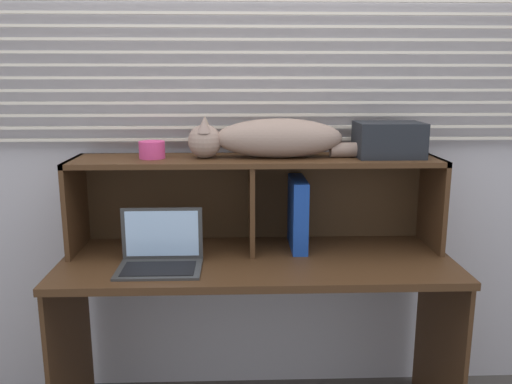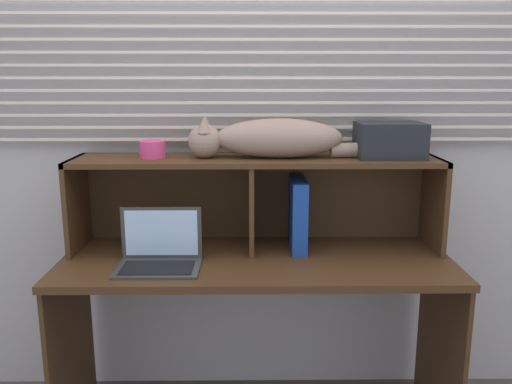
{
  "view_description": "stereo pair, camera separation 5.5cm",
  "coord_description": "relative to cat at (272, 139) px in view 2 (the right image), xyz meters",
  "views": [
    {
      "loc": [
        -0.08,
        -1.86,
        1.5
      ],
      "look_at": [
        0.0,
        0.34,
        1.01
      ],
      "focal_mm": 37.14,
      "sensor_mm": 36.0,
      "label": 1
    },
    {
      "loc": [
        -0.02,
        -1.86,
        1.5
      ],
      "look_at": [
        0.0,
        0.34,
        1.01
      ],
      "focal_mm": 37.14,
      "sensor_mm": 36.0,
      "label": 2
    }
  ],
  "objects": [
    {
      "name": "binder_upright",
      "position": [
        0.11,
        0.0,
        -0.32
      ],
      "size": [
        0.06,
        0.26,
        0.3
      ],
      "primitive_type": "cube",
      "color": "#183E9D",
      "rests_on": "desk"
    },
    {
      "name": "back_panel_with_blinds",
      "position": [
        -0.07,
        0.21,
        0.02
      ],
      "size": [
        4.4,
        0.08,
        2.5
      ],
      "color": "#B9B4BA",
      "rests_on": "ground"
    },
    {
      "name": "storage_box",
      "position": [
        0.49,
        0.0,
        -0.01
      ],
      "size": [
        0.28,
        0.2,
        0.15
      ],
      "primitive_type": "cube",
      "color": "black",
      "rests_on": "hutch_shelf_unit"
    },
    {
      "name": "cat",
      "position": [
        0.0,
        0.0,
        0.0
      ],
      "size": [
        0.91,
        0.18,
        0.17
      ],
      "color": "gray",
      "rests_on": "hutch_shelf_unit"
    },
    {
      "name": "small_basket",
      "position": [
        -0.5,
        0.0,
        -0.04
      ],
      "size": [
        0.11,
        0.11,
        0.07
      ],
      "primitive_type": "cylinder",
      "color": "#D63F7E",
      "rests_on": "hutch_shelf_unit"
    },
    {
      "name": "hutch_shelf_unit",
      "position": [
        -0.07,
        0.03,
        -0.19
      ],
      "size": [
        1.55,
        0.31,
        0.4
      ],
      "color": "#452A17",
      "rests_on": "desk"
    },
    {
      "name": "laptop",
      "position": [
        -0.45,
        -0.23,
        -0.43
      ],
      "size": [
        0.32,
        0.22,
        0.22
      ],
      "color": "#363636",
      "rests_on": "desk"
    },
    {
      "name": "desk",
      "position": [
        -0.07,
        -0.14,
        -0.62
      ],
      "size": [
        1.6,
        0.6,
        0.76
      ],
      "color": "#452A17",
      "rests_on": "ground"
    },
    {
      "name": "book_stack",
      "position": [
        -0.53,
        0.0,
        -0.46
      ],
      "size": [
        0.2,
        0.21,
        0.03
      ],
      "color": "#A0927C",
      "rests_on": "desk"
    }
  ]
}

